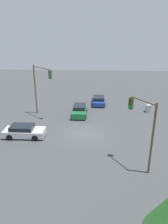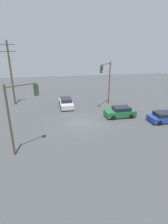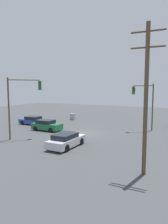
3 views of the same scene
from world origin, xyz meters
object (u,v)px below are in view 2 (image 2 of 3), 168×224
Objects in this scene: sedan_silver at (66,103)px; traffic_signal_main at (107,77)px; sedan_green at (120,112)px; sedan_blue at (164,117)px; traffic_signal_cross at (20,107)px.

traffic_signal_main is (-6.43, 0.66, 4.06)m from sedan_silver.
sedan_green is 1.03× the size of sedan_blue.
traffic_signal_cross is at bearing 117.45° from sedan_green.
traffic_signal_main reaches higher than sedan_blue.
traffic_signal_cross reaches higher than sedan_silver.
sedan_silver is 14.53m from sedan_blue.
sedan_silver is 0.72× the size of traffic_signal_cross.
traffic_signal_cross reaches higher than sedan_blue.
sedan_blue is 17.51m from traffic_signal_cross.
sedan_green is at bearing 139.67° from sedan_silver.
sedan_green is at bearing 44.99° from traffic_signal_main.
traffic_signal_main is 16.12m from traffic_signal_cross.
sedan_blue is 0.63× the size of traffic_signal_cross.
sedan_silver reaches higher than sedan_blue.
sedan_green is 6.57m from traffic_signal_main.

